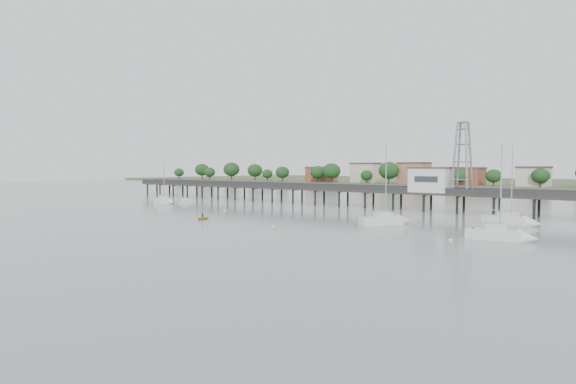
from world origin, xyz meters
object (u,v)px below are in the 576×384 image
(sailboat_b, at_px, (166,201))
(sailboat_e, at_px, (517,221))
(white_tender, at_px, (186,201))
(yellow_dinghy, at_px, (202,219))
(pier, at_px, (331,190))
(sailboat_d, at_px, (507,236))
(lattice_tower, at_px, (462,158))
(sailboat_c, at_px, (390,220))

(sailboat_b, height_order, sailboat_e, sailboat_e)
(white_tender, distance_m, yellow_dinghy, 40.13)
(pier, relative_size, sailboat_b, 13.43)
(pier, relative_size, sailboat_d, 11.67)
(lattice_tower, bearing_deg, sailboat_b, -161.80)
(pier, height_order, white_tender, pier)
(yellow_dinghy, bearing_deg, sailboat_b, 132.03)
(sailboat_b, relative_size, sailboat_c, 0.82)
(sailboat_e, relative_size, white_tender, 3.43)
(sailboat_d, xyz_separation_m, white_tender, (-81.82, 14.71, -0.19))
(pier, height_order, sailboat_c, sailboat_c)
(lattice_tower, height_order, sailboat_c, lattice_tower)
(pier, height_order, yellow_dinghy, pier)
(lattice_tower, bearing_deg, sailboat_d, -62.11)
(sailboat_d, bearing_deg, white_tender, 160.30)
(lattice_tower, bearing_deg, white_tender, -164.71)
(sailboat_e, bearing_deg, lattice_tower, 143.61)
(lattice_tower, relative_size, sailboat_b, 1.39)
(yellow_dinghy, bearing_deg, lattice_tower, 31.39)
(lattice_tower, xyz_separation_m, sailboat_c, (-2.31, -26.04, -10.46))
(sailboat_b, distance_m, sailboat_c, 64.94)
(pier, bearing_deg, yellow_dinghy, -90.18)
(sailboat_b, xyz_separation_m, sailboat_e, (80.95, 7.82, -0.01))
(pier, bearing_deg, sailboat_d, -33.66)
(sailboat_c, relative_size, sailboat_d, 1.06)
(sailboat_c, relative_size, sailboat_e, 1.00)
(lattice_tower, relative_size, sailboat_d, 1.21)
(lattice_tower, height_order, white_tender, lattice_tower)
(sailboat_d, bearing_deg, sailboat_c, 152.41)
(sailboat_d, relative_size, white_tender, 3.23)
(sailboat_c, height_order, sailboat_d, sailboat_c)
(sailboat_c, bearing_deg, sailboat_d, -74.87)
(pier, distance_m, sailboat_d, 58.52)
(sailboat_c, bearing_deg, pier, 81.47)
(sailboat_e, bearing_deg, yellow_dinghy, -140.57)
(pier, xyz_separation_m, sailboat_b, (-35.62, -22.06, -3.14))
(lattice_tower, bearing_deg, yellow_dinghy, -128.02)
(sailboat_d, xyz_separation_m, yellow_dinghy, (-48.77, -8.06, -0.64))
(sailboat_b, xyz_separation_m, white_tender, (2.45, 4.38, -0.20))
(pier, xyz_separation_m, lattice_tower, (31.50, 0.00, 7.31))
(sailboat_e, height_order, yellow_dinghy, sailboat_e)
(sailboat_b, distance_m, white_tender, 5.02)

